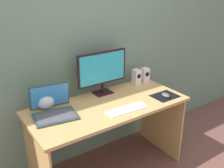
{
  "coord_description": "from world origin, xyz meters",
  "views": [
    {
      "loc": [
        -1.19,
        -1.79,
        1.83
      ],
      "look_at": [
        0.03,
        -0.02,
        0.96
      ],
      "focal_mm": 41.77,
      "sensor_mm": 36.0,
      "label": 1
    }
  ],
  "objects_px": {
    "speaker_near_monitor": "(136,77)",
    "keyboard_external": "(127,109)",
    "monitor": "(102,70)",
    "speaker_right": "(145,75)",
    "laptop": "(54,109)",
    "fishbowl": "(45,100)",
    "mouse": "(166,95)"
  },
  "relations": [
    {
      "from": "speaker_right",
      "to": "laptop",
      "type": "height_order",
      "value": "laptop"
    },
    {
      "from": "laptop",
      "to": "keyboard_external",
      "type": "relative_size",
      "value": 1.02
    },
    {
      "from": "fishbowl",
      "to": "keyboard_external",
      "type": "distance_m",
      "value": 0.73
    },
    {
      "from": "monitor",
      "to": "keyboard_external",
      "type": "xyz_separation_m",
      "value": [
        -0.02,
        -0.42,
        -0.24
      ]
    },
    {
      "from": "speaker_right",
      "to": "mouse",
      "type": "height_order",
      "value": "speaker_right"
    },
    {
      "from": "fishbowl",
      "to": "keyboard_external",
      "type": "bearing_deg",
      "value": -37.15
    },
    {
      "from": "speaker_near_monitor",
      "to": "keyboard_external",
      "type": "distance_m",
      "value": 0.63
    },
    {
      "from": "monitor",
      "to": "keyboard_external",
      "type": "height_order",
      "value": "monitor"
    },
    {
      "from": "monitor",
      "to": "keyboard_external",
      "type": "bearing_deg",
      "value": -92.35
    },
    {
      "from": "monitor",
      "to": "speaker_near_monitor",
      "type": "xyz_separation_m",
      "value": [
        0.44,
        0.0,
        -0.16
      ]
    },
    {
      "from": "speaker_right",
      "to": "laptop",
      "type": "relative_size",
      "value": 0.4
    },
    {
      "from": "monitor",
      "to": "speaker_near_monitor",
      "type": "height_order",
      "value": "monitor"
    },
    {
      "from": "monitor",
      "to": "speaker_right",
      "type": "bearing_deg",
      "value": 0.4
    },
    {
      "from": "fishbowl",
      "to": "mouse",
      "type": "bearing_deg",
      "value": -22.79
    },
    {
      "from": "speaker_near_monitor",
      "to": "keyboard_external",
      "type": "height_order",
      "value": "speaker_near_monitor"
    },
    {
      "from": "monitor",
      "to": "speaker_right",
      "type": "relative_size",
      "value": 3.44
    },
    {
      "from": "monitor",
      "to": "keyboard_external",
      "type": "relative_size",
      "value": 1.39
    },
    {
      "from": "speaker_right",
      "to": "fishbowl",
      "type": "xyz_separation_m",
      "value": [
        -1.15,
        0.01,
        -0.0
      ]
    },
    {
      "from": "speaker_right",
      "to": "speaker_near_monitor",
      "type": "distance_m",
      "value": 0.12
    },
    {
      "from": "mouse",
      "to": "fishbowl",
      "type": "bearing_deg",
      "value": 165.29
    },
    {
      "from": "monitor",
      "to": "keyboard_external",
      "type": "distance_m",
      "value": 0.49
    },
    {
      "from": "laptop",
      "to": "keyboard_external",
      "type": "height_order",
      "value": "laptop"
    },
    {
      "from": "monitor",
      "to": "speaker_right",
      "type": "height_order",
      "value": "monitor"
    },
    {
      "from": "laptop",
      "to": "monitor",
      "type": "bearing_deg",
      "value": 13.73
    },
    {
      "from": "monitor",
      "to": "speaker_near_monitor",
      "type": "distance_m",
      "value": 0.47
    },
    {
      "from": "keyboard_external",
      "to": "mouse",
      "type": "relative_size",
      "value": 3.86
    },
    {
      "from": "laptop",
      "to": "fishbowl",
      "type": "bearing_deg",
      "value": 93.38
    },
    {
      "from": "fishbowl",
      "to": "keyboard_external",
      "type": "height_order",
      "value": "fishbowl"
    },
    {
      "from": "fishbowl",
      "to": "speaker_near_monitor",
      "type": "bearing_deg",
      "value": -0.54
    },
    {
      "from": "speaker_right",
      "to": "mouse",
      "type": "bearing_deg",
      "value": -104.11
    },
    {
      "from": "speaker_near_monitor",
      "to": "mouse",
      "type": "bearing_deg",
      "value": -88.03
    },
    {
      "from": "speaker_right",
      "to": "mouse",
      "type": "distance_m",
      "value": 0.45
    }
  ]
}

